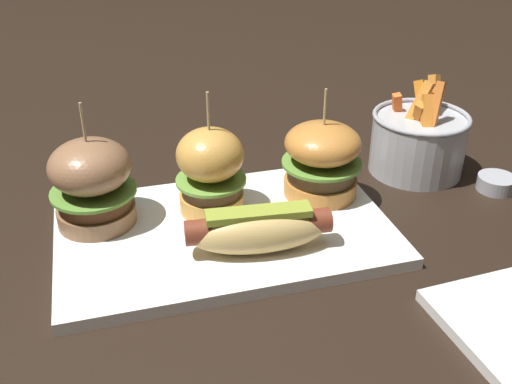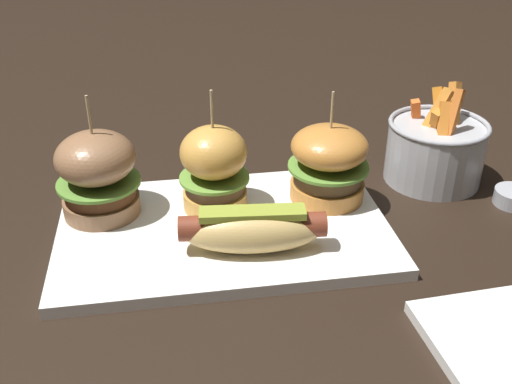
% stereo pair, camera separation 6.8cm
% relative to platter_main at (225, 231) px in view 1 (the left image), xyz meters
% --- Properties ---
extents(ground_plane, '(3.00, 3.00, 0.00)m').
position_rel_platter_main_xyz_m(ground_plane, '(0.00, 0.00, -0.01)').
color(ground_plane, black).
extents(platter_main, '(0.38, 0.24, 0.01)m').
position_rel_platter_main_xyz_m(platter_main, '(0.00, 0.00, 0.00)').
color(platter_main, white).
rests_on(platter_main, ground).
extents(hot_dog, '(0.16, 0.07, 0.05)m').
position_rel_platter_main_xyz_m(hot_dog, '(0.03, -0.05, 0.03)').
color(hot_dog, tan).
rests_on(hot_dog, platter_main).
extents(slider_left, '(0.10, 0.10, 0.15)m').
position_rel_platter_main_xyz_m(slider_left, '(-0.14, 0.05, 0.06)').
color(slider_left, '#926645').
rests_on(slider_left, platter_main).
extents(slider_center, '(0.08, 0.08, 0.15)m').
position_rel_platter_main_xyz_m(slider_center, '(-0.01, 0.04, 0.06)').
color(slider_center, gold).
rests_on(slider_center, platter_main).
extents(slider_right, '(0.10, 0.10, 0.14)m').
position_rel_platter_main_xyz_m(slider_right, '(0.13, 0.04, 0.06)').
color(slider_right, '#C77F36').
rests_on(slider_right, platter_main).
extents(fries_bucket, '(0.13, 0.13, 0.13)m').
position_rel_platter_main_xyz_m(fries_bucket, '(0.30, 0.09, 0.04)').
color(fries_bucket, '#B7BABF').
rests_on(fries_bucket, ground).
extents(sauce_ramekin, '(0.05, 0.05, 0.02)m').
position_rel_platter_main_xyz_m(sauce_ramekin, '(0.37, 0.01, 0.00)').
color(sauce_ramekin, '#A8AAB2').
rests_on(sauce_ramekin, ground).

